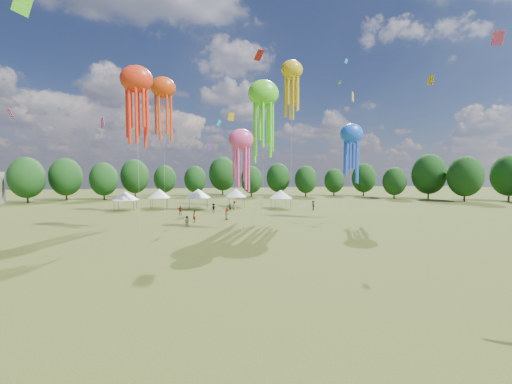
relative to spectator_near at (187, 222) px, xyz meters
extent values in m
plane|color=#384416|center=(6.63, -32.88, -0.80)|extent=(300.00, 300.00, 0.00)
imported|color=gray|center=(0.00, 0.00, 0.00)|extent=(0.95, 0.86, 1.60)
imported|color=gray|center=(9.47, 19.77, 0.12)|extent=(0.66, 0.94, 1.84)
imported|color=gray|center=(25.41, 16.01, 0.15)|extent=(0.86, 1.03, 1.91)
imported|color=gray|center=(4.84, 15.38, 0.12)|extent=(1.31, 0.92, 1.84)
imported|color=gray|center=(-1.38, 13.55, 0.08)|extent=(1.05, 0.49, 1.75)
imported|color=gray|center=(8.28, 17.53, -0.03)|extent=(1.50, 0.84, 1.54)
imported|color=gray|center=(1.05, 4.06, 0.15)|extent=(0.50, 0.72, 1.90)
imported|color=gray|center=(6.39, 6.05, 0.13)|extent=(0.92, 1.08, 1.87)
cylinder|color=#47474C|center=(-14.56, 21.73, 0.23)|extent=(0.08, 0.08, 2.06)
cylinder|color=#47474C|center=(-14.56, 25.42, 0.23)|extent=(0.08, 0.08, 2.06)
cylinder|color=#47474C|center=(-10.86, 21.73, 0.23)|extent=(0.08, 0.08, 2.06)
cylinder|color=#47474C|center=(-10.86, 25.42, 0.23)|extent=(0.08, 0.08, 2.06)
cube|color=white|center=(-12.71, 23.58, 1.31)|extent=(4.10, 4.10, 0.10)
cone|color=white|center=(-12.71, 23.58, 2.24)|extent=(5.32, 5.32, 1.77)
cylinder|color=#47474C|center=(-7.75, 23.60, 0.33)|extent=(0.08, 0.08, 2.27)
cylinder|color=#47474C|center=(-7.75, 26.81, 0.33)|extent=(0.08, 0.08, 2.27)
cylinder|color=#47474C|center=(-4.54, 23.60, 0.33)|extent=(0.08, 0.08, 2.27)
cylinder|color=#47474C|center=(-4.54, 26.81, 0.33)|extent=(0.08, 0.08, 2.27)
cube|color=white|center=(-6.15, 25.21, 1.52)|extent=(3.61, 3.61, 0.10)
cone|color=white|center=(-6.15, 25.21, 2.54)|extent=(4.69, 4.69, 1.94)
cylinder|color=#47474C|center=(0.19, 22.49, 0.31)|extent=(0.08, 0.08, 2.23)
cylinder|color=#47474C|center=(0.19, 26.32, 0.31)|extent=(0.08, 0.08, 2.23)
cylinder|color=#47474C|center=(4.02, 22.49, 0.31)|extent=(0.08, 0.08, 2.23)
cylinder|color=#47474C|center=(4.02, 26.32, 0.31)|extent=(0.08, 0.08, 2.23)
cube|color=white|center=(2.10, 24.41, 1.48)|extent=(4.23, 4.23, 0.10)
cone|color=white|center=(2.10, 24.41, 2.48)|extent=(5.50, 5.50, 1.91)
cylinder|color=#47474C|center=(8.99, 24.31, 0.30)|extent=(0.08, 0.08, 2.20)
cylinder|color=#47474C|center=(8.99, 27.63, 0.30)|extent=(0.08, 0.08, 2.20)
cylinder|color=#47474C|center=(12.31, 24.31, 0.30)|extent=(0.08, 0.08, 2.20)
cylinder|color=#47474C|center=(12.31, 27.63, 0.30)|extent=(0.08, 0.08, 2.20)
cube|color=white|center=(10.65, 25.97, 1.45)|extent=(3.72, 3.72, 0.10)
cone|color=white|center=(10.65, 25.97, 2.44)|extent=(4.83, 4.83, 1.88)
cylinder|color=#47474C|center=(17.92, 18.59, 0.27)|extent=(0.08, 0.08, 2.13)
cylinder|color=#47474C|center=(17.92, 22.02, 0.27)|extent=(0.08, 0.08, 2.13)
cylinder|color=#47474C|center=(21.35, 18.59, 0.27)|extent=(0.08, 0.08, 2.13)
cylinder|color=#47474C|center=(21.35, 22.02, 0.27)|extent=(0.08, 0.08, 2.13)
cube|color=white|center=(19.63, 20.30, 1.38)|extent=(3.83, 3.83, 0.10)
cone|color=white|center=(19.63, 20.30, 2.35)|extent=(4.98, 4.98, 1.83)
ellipsoid|color=#F53315|center=(-5.96, -2.74, 18.77)|extent=(4.05, 2.83, 3.44)
cylinder|color=beige|center=(-5.96, -2.74, 8.98)|extent=(0.03, 0.03, 19.57)
ellipsoid|color=#5DEB26|center=(13.98, 12.35, 21.63)|extent=(5.75, 4.02, 4.89)
cylinder|color=beige|center=(13.98, 12.35, 10.42)|extent=(0.03, 0.03, 22.43)
ellipsoid|color=blue|center=(26.50, 2.32, 13.32)|extent=(3.90, 2.73, 3.32)
cylinder|color=beige|center=(26.50, 2.32, 6.26)|extent=(0.03, 0.03, 14.12)
ellipsoid|color=#ED420E|center=(-4.22, 15.69, 22.62)|extent=(4.54, 3.18, 3.86)
cylinder|color=beige|center=(-4.22, 15.69, 10.91)|extent=(0.03, 0.03, 23.42)
ellipsoid|color=#FF4B95|center=(7.25, -3.92, 11.35)|extent=(3.33, 2.33, 2.83)
cylinder|color=beige|center=(7.25, -3.92, 5.28)|extent=(0.03, 0.03, 12.15)
ellipsoid|color=gold|center=(21.87, 19.96, 28.78)|extent=(4.75, 3.32, 4.03)
cylinder|color=beige|center=(21.87, 19.96, 13.99)|extent=(0.03, 0.03, 29.58)
cube|color=gold|center=(10.82, 35.45, 21.23)|extent=(1.86, 1.02, 2.14)
cube|color=#5DEB26|center=(37.04, 28.59, 29.26)|extent=(0.63, 0.54, 0.91)
cube|color=#18AFD3|center=(5.64, 11.66, 15.84)|extent=(1.03, 0.75, 1.24)
cube|color=#FF4B95|center=(35.07, -15.08, 22.26)|extent=(0.76, 1.66, 1.78)
cube|color=gold|center=(30.81, -9.87, 18.76)|extent=(0.20, 1.16, 1.35)
cube|color=#5DEB26|center=(-16.06, -8.25, 24.15)|extent=(1.93, 1.18, 2.17)
cube|color=#FF4B95|center=(-17.62, 27.17, 17.58)|extent=(1.21, 2.10, 2.69)
cube|color=#F53315|center=(13.13, 12.42, 28.47)|extent=(1.75, 1.51, 2.48)
cube|color=gold|center=(35.50, 18.94, 23.52)|extent=(1.19, 1.51, 2.26)
cube|color=blue|center=(32.90, 27.57, 23.08)|extent=(0.94, 1.44, 1.43)
cube|color=#18AFD3|center=(26.69, 5.00, 25.88)|extent=(0.77, 0.33, 0.86)
cube|color=#FF4B95|center=(-32.06, 21.61, 17.95)|extent=(1.66, 1.34, 2.00)
cube|color=purple|center=(3.88, 12.43, 11.58)|extent=(0.68, 1.21, 1.30)
cylinder|color=#38281C|center=(-40.54, 45.31, 0.88)|extent=(0.44, 0.44, 3.36)
ellipsoid|color=#174015|center=(-40.54, 45.31, 5.71)|extent=(8.40, 8.40, 10.51)
cylinder|color=#38281C|center=(-34.05, 52.62, 0.91)|extent=(0.44, 0.44, 3.41)
ellipsoid|color=#174015|center=(-34.05, 52.62, 5.81)|extent=(8.53, 8.53, 10.66)
cylinder|color=#38281C|center=(-23.97, 52.14, 0.73)|extent=(0.44, 0.44, 3.07)
ellipsoid|color=#174015|center=(-23.97, 52.14, 5.14)|extent=(7.66, 7.66, 9.58)
cylinder|color=#38281C|center=(-16.88, 60.46, 0.92)|extent=(0.44, 0.44, 3.43)
ellipsoid|color=#174015|center=(-16.88, 60.46, 5.85)|extent=(8.58, 8.58, 10.73)
cylinder|color=#38281C|center=(-8.13, 66.08, 0.67)|extent=(0.44, 0.44, 2.95)
ellipsoid|color=#174015|center=(-8.13, 66.08, 4.91)|extent=(7.37, 7.37, 9.21)
cylinder|color=#38281C|center=(1.94, 62.18, 0.65)|extent=(0.44, 0.44, 2.89)
ellipsoid|color=#174015|center=(1.94, 62.18, 4.81)|extent=(7.23, 7.23, 9.04)
cylinder|color=#38281C|center=(11.54, 66.61, 1.12)|extent=(0.44, 0.44, 3.84)
ellipsoid|color=#174015|center=(11.54, 66.61, 6.64)|extent=(9.60, 9.60, 11.99)
cylinder|color=#38281C|center=(19.82, 55.56, 0.62)|extent=(0.44, 0.44, 2.84)
ellipsoid|color=#174015|center=(19.82, 55.56, 4.71)|extent=(7.11, 7.11, 8.89)
cylinder|color=#38281C|center=(29.56, 58.16, 0.78)|extent=(0.44, 0.44, 3.16)
ellipsoid|color=#174015|center=(29.56, 58.16, 5.33)|extent=(7.91, 7.91, 9.88)
cylinder|color=#38281C|center=(37.32, 52.41, 0.64)|extent=(0.44, 0.44, 2.88)
ellipsoid|color=#174015|center=(37.32, 52.41, 4.79)|extent=(7.21, 7.21, 9.01)
cylinder|color=#38281C|center=(48.15, 54.37, 0.51)|extent=(0.44, 0.44, 2.63)
ellipsoid|color=#174015|center=(48.15, 54.37, 4.29)|extent=(6.57, 6.57, 8.22)
cylinder|color=#38281C|center=(57.15, 50.85, 0.76)|extent=(0.44, 0.44, 3.13)
ellipsoid|color=#174015|center=(57.15, 50.85, 5.26)|extent=(7.81, 7.81, 9.77)
cylinder|color=#38281C|center=(60.27, 38.93, 0.56)|extent=(0.44, 0.44, 2.72)
ellipsoid|color=#174015|center=(60.27, 38.93, 4.47)|extent=(6.80, 6.80, 8.50)
cylinder|color=#38281C|center=(69.59, 36.04, 1.11)|extent=(0.44, 0.44, 3.81)
ellipsoid|color=#174015|center=(69.59, 36.04, 6.58)|extent=(9.52, 9.52, 11.90)
cylinder|color=#38281C|center=(73.20, 26.92, 0.96)|extent=(0.44, 0.44, 3.51)
ellipsoid|color=#174015|center=(73.20, 26.92, 6.00)|extent=(8.78, 8.78, 10.97)
cylinder|color=#38281C|center=(86.02, 25.39, 1.02)|extent=(0.44, 0.44, 3.64)
ellipsoid|color=#174015|center=(86.02, 25.39, 6.25)|extent=(9.10, 9.10, 11.37)
camera|label=1|loc=(0.72, -45.92, 6.93)|focal=22.31mm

